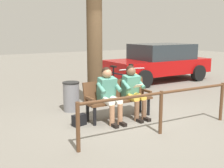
{
  "coord_description": "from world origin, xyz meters",
  "views": [
    {
      "loc": [
        3.67,
        4.9,
        1.96
      ],
      "look_at": [
        0.15,
        -0.49,
        0.75
      ],
      "focal_mm": 44.93,
      "sensor_mm": 36.0,
      "label": 1
    }
  ],
  "objects": [
    {
      "name": "handbag",
      "position": [
        1.15,
        -0.23,
        0.12
      ],
      "size": [
        0.32,
        0.18,
        0.24
      ],
      "primitive_type": "cube",
      "rotation": [
        0.0,
        0.0,
        0.15
      ],
      "color": "black",
      "rests_on": "ground"
    },
    {
      "name": "bicycle_green",
      "position": [
        -1.01,
        -1.98,
        0.36
      ],
      "size": [
        0.48,
        1.68,
        0.94
      ],
      "rotation": [
        0.0,
        0.0,
        1.64
      ],
      "color": "black",
      "rests_on": "ground"
    },
    {
      "name": "bicycle_red",
      "position": [
        -1.62,
        -2.02,
        0.36
      ],
      "size": [
        0.7,
        1.59,
        0.94
      ],
      "rotation": [
        0.0,
        0.0,
        1.21
      ],
      "color": "black",
      "rests_on": "ground"
    },
    {
      "name": "bench",
      "position": [
        0.15,
        -0.27,
        0.51
      ],
      "size": [
        1.62,
        0.53,
        0.87
      ],
      "rotation": [
        0.0,
        0.0,
        -0.04
      ],
      "color": "#51331E",
      "rests_on": "ground"
    },
    {
      "name": "person_reading",
      "position": [
        -0.17,
        -0.1,
        0.66
      ],
      "size": [
        0.5,
        0.77,
        1.2
      ],
      "rotation": [
        0.0,
        0.0,
        -0.04
      ],
      "color": "#4C8C7A",
      "rests_on": "ground"
    },
    {
      "name": "parked_car",
      "position": [
        -4.03,
        -3.44,
        0.77
      ],
      "size": [
        4.26,
        2.13,
        1.47
      ],
      "rotation": [
        0.0,
        0.0,
        -0.03
      ],
      "color": "#A50C0C",
      "rests_on": "ground"
    },
    {
      "name": "person_companion",
      "position": [
        0.47,
        -0.12,
        0.66
      ],
      "size": [
        0.5,
        0.77,
        1.2
      ],
      "rotation": [
        0.0,
        0.0,
        -0.04
      ],
      "color": "#4C8C7A",
      "rests_on": "ground"
    },
    {
      "name": "bicycle_blue",
      "position": [
        -0.3,
        -2.12,
        0.36
      ],
      "size": [
        0.73,
        1.58,
        0.94
      ],
      "rotation": [
        0.0,
        0.0,
        1.18
      ],
      "color": "black",
      "rests_on": "ground"
    },
    {
      "name": "ground_plane",
      "position": [
        0.0,
        0.0,
        0.0
      ],
      "size": [
        40.0,
        40.0,
        0.0
      ],
      "primitive_type": "plane",
      "color": "slate"
    },
    {
      "name": "tree_trunk",
      "position": [
        0.02,
        -1.52,
        2.07
      ],
      "size": [
        0.41,
        0.41,
        4.14
      ],
      "primitive_type": "cylinder",
      "color": "#4C3823",
      "rests_on": "ground"
    },
    {
      "name": "litter_bin",
      "position": [
        0.81,
        -1.33,
        0.37
      ],
      "size": [
        0.42,
        0.42,
        0.74
      ],
      "color": "slate",
      "rests_on": "ground"
    },
    {
      "name": "railing_fence",
      "position": [
        0.04,
        1.06,
        0.6
      ],
      "size": [
        3.5,
        0.29,
        0.85
      ],
      "rotation": [
        0.0,
        0.0,
        -0.06
      ],
      "color": "#51331E",
      "rests_on": "ground"
    }
  ]
}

